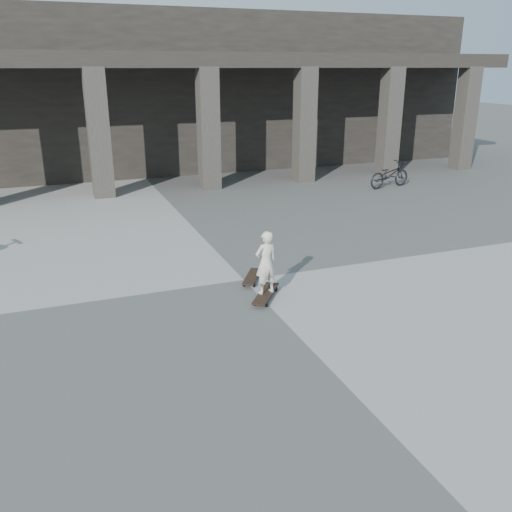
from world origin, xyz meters
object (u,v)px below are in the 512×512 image
object	(u,v)px
child	(266,263)
longboard	(266,294)
skateboard_spare	(252,277)
bicycle	(389,175)

from	to	relation	value
child	longboard	bearing A→B (deg)	83.58
longboard	skateboard_spare	xyz separation A→B (m)	(0.06, 0.88, -0.00)
longboard	bicycle	world-z (taller)	bicycle
skateboard_spare	bicycle	world-z (taller)	bicycle
longboard	bicycle	bearing A→B (deg)	-9.37
longboard	child	bearing A→B (deg)	40.01
child	bicycle	bearing A→B (deg)	-145.80
skateboard_spare	child	distance (m)	1.07
skateboard_spare	bicycle	xyz separation A→B (m)	(7.52, 6.49, 0.37)
skateboard_spare	child	world-z (taller)	child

